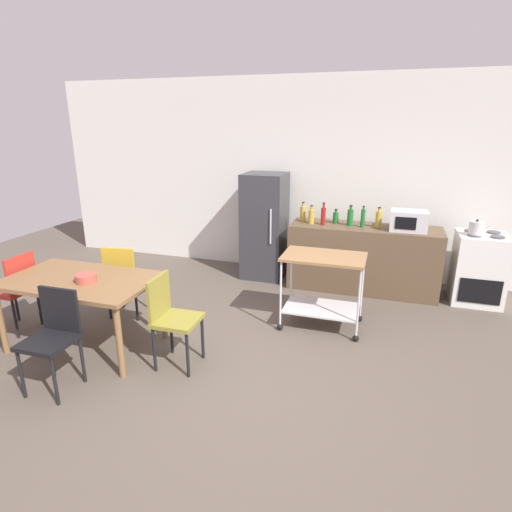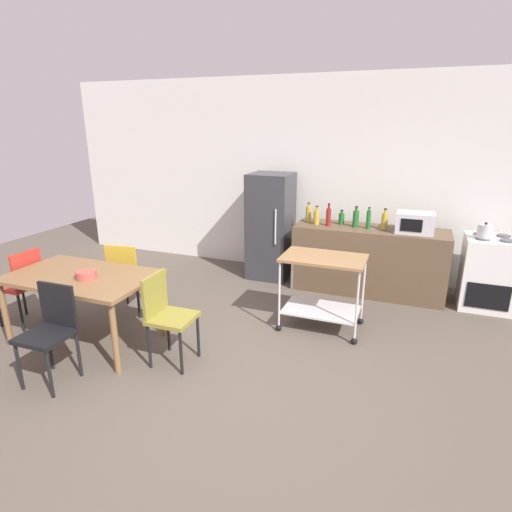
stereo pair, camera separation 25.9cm
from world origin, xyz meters
name	(u,v)px [view 2 (the right image)]	position (x,y,z in m)	size (l,w,h in m)	color
ground_plane	(230,378)	(0.00, 0.00, 0.00)	(12.00, 12.00, 0.00)	brown
back_wall	(317,178)	(0.00, 3.20, 1.45)	(8.40, 0.12, 2.90)	silver
kitchen_counter	(368,260)	(0.90, 2.60, 0.45)	(2.00, 0.64, 0.90)	brown
dining_table	(82,282)	(-1.71, 0.11, 0.67)	(1.50, 0.90, 0.75)	brown
chair_olive	(166,313)	(-0.68, 0.07, 0.52)	(0.41, 0.41, 0.89)	olive
chair_red	(22,282)	(-2.65, 0.17, 0.52)	(0.40, 0.40, 0.89)	#B72D23
chair_black	(51,327)	(-1.47, -0.56, 0.52)	(0.41, 0.41, 0.89)	black
chair_mustard	(127,273)	(-1.72, 0.84, 0.52)	(0.46, 0.46, 0.89)	gold
stove_oven	(487,273)	(2.35, 2.62, 0.45)	(0.60, 0.61, 0.92)	white
refrigerator	(271,226)	(-0.55, 2.70, 0.78)	(0.60, 0.63, 1.55)	#333338
kitchen_cart	(323,281)	(0.55, 1.30, 0.57)	(0.91, 0.57, 0.85)	olive
bottle_wine	(309,214)	(0.03, 2.65, 1.01)	(0.08, 0.08, 0.28)	gold
bottle_hot_sauce	(317,217)	(0.17, 2.55, 1.00)	(0.08, 0.08, 0.26)	gold
bottle_soda	(328,217)	(0.34, 2.53, 1.03)	(0.07, 0.07, 0.31)	maroon
bottle_olive_oil	(341,218)	(0.49, 2.68, 0.98)	(0.08, 0.08, 0.20)	#1E6628
bottle_sesame_oil	(356,218)	(0.69, 2.59, 1.02)	(0.08, 0.08, 0.28)	#1E6628
bottle_vinegar	(369,219)	(0.86, 2.56, 1.03)	(0.06, 0.06, 0.29)	#1E6628
bottle_sparkling_water	(385,221)	(1.06, 2.59, 1.02)	(0.08, 0.08, 0.28)	gold
microwave	(415,223)	(1.44, 2.55, 1.03)	(0.46, 0.35, 0.26)	silver
fruit_bowl	(86,275)	(-1.58, 0.05, 0.79)	(0.20, 0.20, 0.08)	#B24C3F
kettle	(485,231)	(2.23, 2.52, 1.00)	(0.24, 0.17, 0.19)	silver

